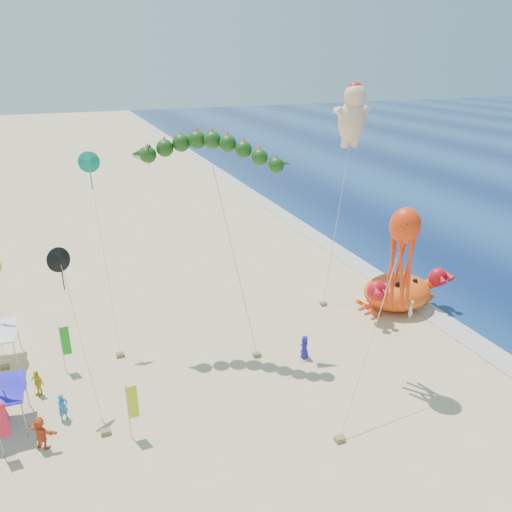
{
  "coord_description": "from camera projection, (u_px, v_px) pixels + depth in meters",
  "views": [
    {
      "loc": [
        -12.64,
        -24.72,
        18.13
      ],
      "look_at": [
        -2.0,
        2.0,
        6.5
      ],
      "focal_mm": 35.0,
      "sensor_mm": 36.0,
      "label": 1
    }
  ],
  "objects": [
    {
      "name": "cherub_kite",
      "position": [
        353.0,
        114.0,
        36.66
      ],
      "size": [
        4.3,
        3.51,
        16.32
      ],
      "color": "#F8C097",
      "rests_on": "ground"
    },
    {
      "name": "crab_inflatable",
      "position": [
        398.0,
        291.0,
        38.06
      ],
      "size": [
        7.19,
        4.61,
        3.15
      ],
      "color": "#FF4E0D",
      "rests_on": "ground"
    },
    {
      "name": "small_kites",
      "position": [
        11.0,
        263.0,
        27.34
      ],
      "size": [
        11.24,
        10.94,
        12.74
      ],
      "color": "#0B8262",
      "rests_on": "ground"
    },
    {
      "name": "ground",
      "position": [
        296.0,
        355.0,
        32.42
      ],
      "size": [
        320.0,
        320.0,
        0.0
      ],
      "primitive_type": "plane",
      "color": "#D1B784",
      "rests_on": "ground"
    },
    {
      "name": "dragon_kite",
      "position": [
        210.0,
        156.0,
        29.66
      ],
      "size": [
        9.32,
        5.95,
        13.58
      ],
      "color": "#153D10",
      "rests_on": "ground"
    },
    {
      "name": "foam_strip",
      "position": [
        443.0,
        321.0,
        36.53
      ],
      "size": [
        320.0,
        320.0,
        0.0
      ],
      "primitive_type": "plane",
      "color": "silver",
      "rests_on": "ground"
    },
    {
      "name": "beachgoers",
      "position": [
        115.0,
        392.0,
        27.48
      ],
      "size": [
        27.75,
        5.79,
        1.79
      ],
      "color": "#D32149",
      "rests_on": "ground"
    },
    {
      "name": "octopus_kite",
      "position": [
        402.0,
        251.0,
        27.4
      ],
      "size": [
        6.77,
        4.83,
        10.59
      ],
      "color": "#F4350C",
      "rests_on": "ground"
    },
    {
      "name": "feather_flags",
      "position": [
        46.0,
        379.0,
        26.68
      ],
      "size": [
        7.55,
        7.36,
        3.2
      ],
      "color": "gray",
      "rests_on": "ground"
    }
  ]
}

